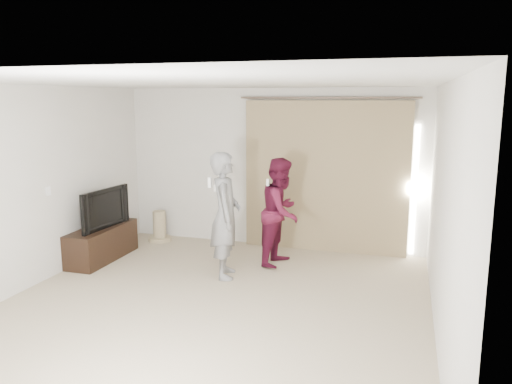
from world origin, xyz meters
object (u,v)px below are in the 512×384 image
at_px(tv, 100,208).
at_px(person_man, 225,215).
at_px(tv_console, 102,243).
at_px(person_woman, 281,212).

xyz_separation_m(tv, person_man, (2.07, -0.14, 0.06)).
xyz_separation_m(tv_console, person_man, (2.07, -0.14, 0.61)).
distance_m(person_man, person_woman, 0.96).
height_order(person_man, person_woman, person_man).
bearing_deg(person_woman, person_man, -128.92).
distance_m(tv_console, person_man, 2.16).
bearing_deg(person_man, tv_console, 176.07).
relative_size(tv, person_woman, 0.65).
bearing_deg(person_woman, tv_console, -167.30).
bearing_deg(tv_console, tv, 0.00).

